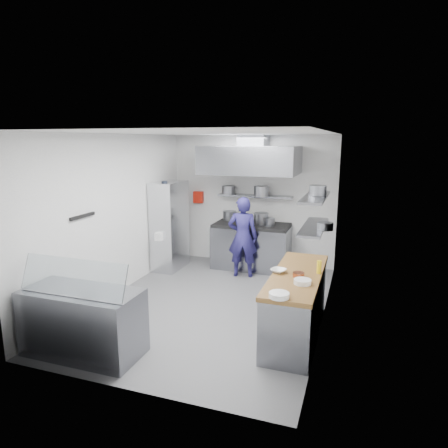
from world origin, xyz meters
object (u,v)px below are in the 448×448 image
at_px(gas_range, 251,247).
at_px(chef, 243,237).
at_px(wire_rack, 170,226).
at_px(display_case, 83,322).

xyz_separation_m(gas_range, chef, (-0.02, -0.58, 0.36)).
xyz_separation_m(chef, wire_rack, (-1.61, 0.01, 0.12)).
bearing_deg(chef, gas_range, -103.59).
relative_size(gas_range, display_case, 1.07).
bearing_deg(wire_rack, display_case, -81.47).
relative_size(chef, wire_rack, 0.87).
distance_m(chef, wire_rack, 1.61).
xyz_separation_m(chef, display_case, (-1.08, -3.52, -0.38)).
bearing_deg(chef, wire_rack, -11.52).
bearing_deg(display_case, wire_rack, 98.53).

